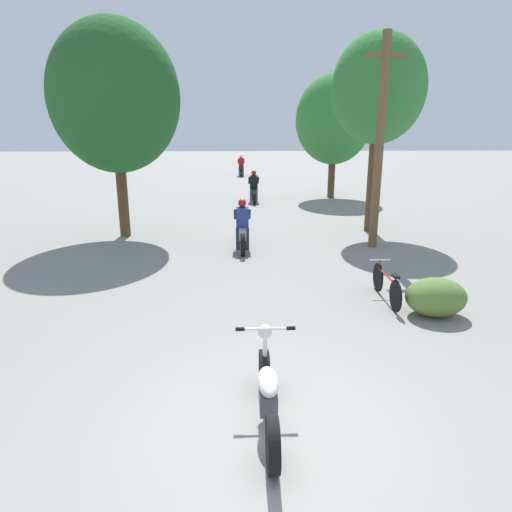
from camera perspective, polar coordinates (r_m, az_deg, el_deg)
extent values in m
plane|color=gray|center=(5.54, 2.11, -21.13)|extent=(120.00, 120.00, 0.00)
cylinder|color=brown|center=(13.13, 15.17, 13.27)|extent=(0.24, 0.24, 5.70)
cube|color=brown|center=(13.23, 15.93, 23.02)|extent=(1.10, 0.10, 0.12)
cylinder|color=#513A23|center=(15.29, 14.35, 9.55)|extent=(0.32, 0.32, 3.53)
ellipsoid|color=#337F38|center=(15.25, 15.07, 19.57)|extent=(2.88, 2.59, 3.31)
cylinder|color=#513A23|center=(22.45, 9.44, 10.40)|extent=(0.32, 0.32, 2.50)
ellipsoid|color=#337F38|center=(22.36, 9.72, 16.46)|extent=(3.55, 3.20, 4.09)
cylinder|color=#513A23|center=(14.74, -16.40, 8.04)|extent=(0.32, 0.32, 2.95)
ellipsoid|color=#235B28|center=(14.64, -17.26, 18.45)|extent=(3.80, 3.42, 4.36)
ellipsoid|color=#5B7A38|center=(8.93, 21.56, -4.79)|extent=(1.10, 0.88, 0.70)
cylinder|color=black|center=(6.06, 1.05, -14.28)|extent=(0.12, 0.58, 0.58)
cylinder|color=black|center=(4.91, 2.11, -22.49)|extent=(0.12, 0.58, 0.58)
ellipsoid|color=silver|center=(5.32, 1.53, -15.40)|extent=(0.24, 0.59, 0.19)
cube|color=#4C4C51|center=(5.45, 1.51, -17.52)|extent=(0.20, 0.36, 0.24)
cylinder|color=silver|center=(5.82, 1.12, -11.78)|extent=(0.06, 0.23, 0.71)
cylinder|color=silver|center=(5.58, 1.20, -9.07)|extent=(0.62, 0.04, 0.04)
cylinder|color=black|center=(5.57, -2.01, -9.13)|extent=(0.11, 0.05, 0.05)
cylinder|color=black|center=(5.61, 4.38, -8.99)|extent=(0.11, 0.05, 0.05)
sphere|color=silver|center=(5.70, 1.13, -9.42)|extent=(0.18, 0.18, 0.18)
cylinder|color=black|center=(13.43, -1.74, 2.87)|extent=(0.12, 0.60, 0.60)
cylinder|color=black|center=(12.11, -1.65, 1.42)|extent=(0.12, 0.60, 0.60)
cube|color=silver|center=(12.73, -1.70, 2.97)|extent=(0.20, 0.87, 0.28)
cylinder|color=silver|center=(13.20, -1.76, 5.53)|extent=(0.50, 0.03, 0.03)
cylinder|color=#282D3D|center=(12.72, -2.28, 2.16)|extent=(0.11, 0.11, 0.62)
cylinder|color=#282D3D|center=(12.72, -1.11, 2.17)|extent=(0.11, 0.11, 0.62)
cube|color=navy|center=(12.62, -1.72, 4.83)|extent=(0.34, 0.28, 0.59)
cylinder|color=navy|center=(12.77, -2.63, 5.21)|extent=(0.08, 0.47, 0.36)
cylinder|color=navy|center=(12.77, -0.83, 5.23)|extent=(0.08, 0.47, 0.36)
sphere|color=#B21919|center=(12.59, -1.74, 6.64)|extent=(0.23, 0.23, 0.23)
cylinder|color=black|center=(21.61, -0.35, 7.82)|extent=(0.12, 0.56, 0.56)
cylinder|color=black|center=(20.18, -0.20, 7.24)|extent=(0.12, 0.56, 0.56)
cube|color=#0C4723|center=(20.87, -0.28, 8.03)|extent=(0.20, 0.93, 0.28)
cylinder|color=silver|center=(21.43, -0.35, 9.46)|extent=(0.50, 0.03, 0.03)
cylinder|color=slate|center=(20.84, -0.63, 7.57)|extent=(0.11, 0.11, 0.60)
cylinder|color=slate|center=(20.85, 0.09, 7.57)|extent=(0.11, 0.11, 0.60)
cube|color=black|center=(20.79, -0.28, 9.21)|extent=(0.34, 0.28, 0.62)
cylinder|color=black|center=(20.94, -0.85, 9.42)|extent=(0.08, 0.48, 0.37)
cylinder|color=black|center=(20.95, 0.26, 9.43)|extent=(0.08, 0.48, 0.37)
sphere|color=#B21919|center=(20.79, -0.29, 10.35)|extent=(0.23, 0.23, 0.23)
cylinder|color=black|center=(32.85, -1.88, 10.67)|extent=(0.12, 0.64, 0.64)
cylinder|color=black|center=(31.34, -1.85, 10.42)|extent=(0.12, 0.64, 0.64)
cube|color=black|center=(32.08, -1.87, 10.87)|extent=(0.20, 0.97, 0.28)
cylinder|color=silver|center=(32.69, -1.89, 11.83)|extent=(0.50, 0.03, 0.03)
cylinder|color=slate|center=(32.04, -2.10, 10.54)|extent=(0.11, 0.11, 0.64)
cylinder|color=slate|center=(32.05, -1.63, 10.54)|extent=(0.11, 0.11, 0.64)
cube|color=red|center=(32.02, -1.88, 11.64)|extent=(0.34, 0.28, 0.61)
cylinder|color=red|center=(32.18, -2.24, 11.76)|extent=(0.08, 0.48, 0.37)
cylinder|color=red|center=(32.18, -1.52, 11.77)|extent=(0.08, 0.48, 0.37)
sphere|color=white|center=(32.03, -1.88, 12.36)|extent=(0.22, 0.22, 0.22)
cylinder|color=black|center=(9.85, 15.00, -2.58)|extent=(0.04, 0.60, 0.60)
cylinder|color=black|center=(8.88, 17.05, -4.80)|extent=(0.04, 0.60, 0.60)
cylinder|color=#B21E1E|center=(9.30, 16.07, -2.41)|extent=(0.04, 0.87, 0.04)
cylinder|color=#B21E1E|center=(8.89, 16.98, -3.53)|extent=(0.03, 0.03, 0.36)
cube|color=black|center=(8.83, 17.07, -2.43)|extent=(0.10, 0.20, 0.05)
cylinder|color=#B21E1E|center=(9.75, 15.17, -1.59)|extent=(0.03, 0.03, 0.39)
cylinder|color=silver|center=(9.69, 15.26, -0.48)|extent=(0.44, 0.03, 0.03)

